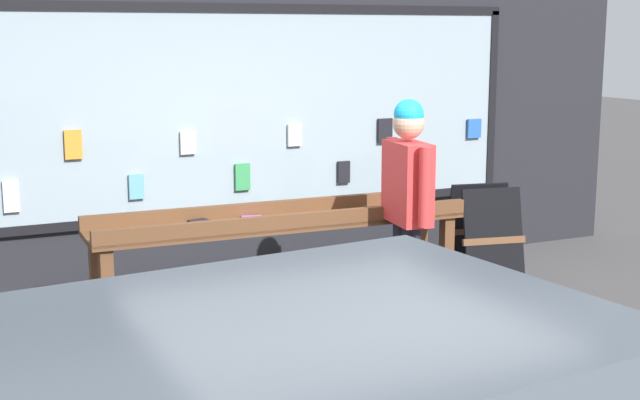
% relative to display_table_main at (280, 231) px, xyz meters
% --- Properties ---
extents(ground_plane, '(40.00, 40.00, 0.00)m').
position_rel_display_table_main_xyz_m(ground_plane, '(-0.00, -0.91, -0.76)').
color(ground_plane, '#474444').
extents(shopfront_facade, '(8.80, 0.29, 3.34)m').
position_rel_display_table_main_xyz_m(shopfront_facade, '(-0.01, 1.48, 0.89)').
color(shopfront_facade, black).
rests_on(shopfront_facade, ground_plane).
extents(display_table_main, '(2.91, 0.68, 0.94)m').
position_rel_display_table_main_xyz_m(display_table_main, '(0.00, 0.00, 0.00)').
color(display_table_main, brown).
rests_on(display_table_main, ground_plane).
extents(person_browsing, '(0.28, 0.68, 1.77)m').
position_rel_display_table_main_xyz_m(person_browsing, '(0.80, -0.52, 0.29)').
color(person_browsing, black).
rests_on(person_browsing, ground_plane).
extents(small_dog, '(0.47, 0.51, 0.41)m').
position_rel_display_table_main_xyz_m(small_dog, '(1.24, -0.79, -0.49)').
color(small_dog, white).
rests_on(small_dog, ground_plane).
extents(sandwich_board_sign, '(0.66, 0.75, 0.90)m').
position_rel_display_table_main_xyz_m(sandwich_board_sign, '(2.09, 0.28, -0.30)').
color(sandwich_board_sign, black).
rests_on(sandwich_board_sign, ground_plane).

